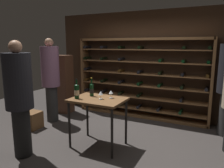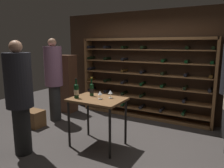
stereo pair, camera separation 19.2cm
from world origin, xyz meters
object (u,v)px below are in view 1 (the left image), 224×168
object	(u,v)px
tasting_table	(98,105)
wine_bottle_green_slim	(92,89)
wine_bottle_black_capsule	(77,91)
wine_crate	(30,120)
wine_glass_stemmed_center	(101,93)
person_guest_khaki	(51,76)
wine_rack	(139,78)
wine_glass_stemmed_right	(111,92)
person_guest_plum_blouse	(19,94)
display_cabinet	(63,84)

from	to	relation	value
tasting_table	wine_bottle_green_slim	distance (m)	0.33
tasting_table	wine_bottle_black_capsule	world-z (taller)	wine_bottle_black_capsule
tasting_table	wine_crate	world-z (taller)	tasting_table
tasting_table	wine_glass_stemmed_center	distance (m)	0.22
wine_crate	wine_bottle_black_capsule	bearing A→B (deg)	-9.39
person_guest_khaki	wine_crate	world-z (taller)	person_guest_khaki
wine_rack	wine_glass_stemmed_right	distance (m)	1.79
tasting_table	wine_crate	xyz separation A→B (m)	(-1.81, 0.08, -0.60)
person_guest_plum_blouse	wine_glass_stemmed_right	distance (m)	1.52
display_cabinet	wine_bottle_black_capsule	bearing A→B (deg)	-44.61
wine_rack	person_guest_khaki	xyz separation A→B (m)	(-1.77, -1.27, 0.11)
person_guest_plum_blouse	display_cabinet	size ratio (longest dim) A/B	1.22
wine_crate	wine_bottle_black_capsule	world-z (taller)	wine_bottle_black_capsule
tasting_table	wine_glass_stemmed_right	bearing A→B (deg)	34.84
wine_rack	display_cabinet	world-z (taller)	wine_rack
display_cabinet	wine_bottle_green_slim	size ratio (longest dim) A/B	4.44
wine_glass_stemmed_center	wine_glass_stemmed_right	bearing A→B (deg)	46.84
wine_bottle_black_capsule	wine_glass_stemmed_center	bearing A→B (deg)	21.16
person_guest_plum_blouse	person_guest_khaki	distance (m)	1.67
tasting_table	wine_crate	bearing A→B (deg)	177.40
wine_glass_stemmed_center	person_guest_plum_blouse	bearing A→B (deg)	-139.94
wine_rack	wine_bottle_black_capsule	xyz separation A→B (m)	(-0.45, -2.08, 0.04)
wine_crate	display_cabinet	distance (m)	1.40
wine_rack	wine_crate	distance (m)	2.78
wine_rack	wine_glass_stemmed_right	bearing A→B (deg)	-87.34
display_cabinet	wine_bottle_black_capsule	size ratio (longest dim) A/B	4.37
tasting_table	person_guest_plum_blouse	xyz separation A→B (m)	(-0.96, -0.86, 0.27)
wine_crate	wine_bottle_green_slim	size ratio (longest dim) A/B	1.36
display_cabinet	wine_bottle_green_slim	world-z (taller)	display_cabinet
wine_crate	wine_bottle_green_slim	world-z (taller)	wine_bottle_green_slim
display_cabinet	wine_glass_stemmed_center	xyz separation A→B (m)	(1.93, -1.35, 0.22)
wine_bottle_green_slim	display_cabinet	bearing A→B (deg)	143.60
wine_rack	person_guest_khaki	size ratio (longest dim) A/B	1.70
person_guest_plum_blouse	wine_bottle_black_capsule	xyz separation A→B (m)	(0.62, 0.70, -0.03)
display_cabinet	wine_glass_stemmed_right	xyz separation A→B (m)	(2.06, -1.21, 0.22)
person_guest_plum_blouse	wine_crate	bearing A→B (deg)	100.03
wine_bottle_black_capsule	wine_bottle_green_slim	bearing A→B (deg)	63.82
wine_crate	wine_glass_stemmed_center	distance (m)	2.04
person_guest_plum_blouse	tasting_table	bearing A→B (deg)	10.10
wine_bottle_green_slim	person_guest_plum_blouse	bearing A→B (deg)	-127.62
person_guest_khaki	wine_crate	size ratio (longest dim) A/B	4.14
wine_bottle_green_slim	wine_glass_stemmed_center	world-z (taller)	wine_bottle_green_slim
person_guest_plum_blouse	display_cabinet	world-z (taller)	person_guest_plum_blouse
wine_bottle_black_capsule	display_cabinet	bearing A→B (deg)	135.39
tasting_table	wine_crate	size ratio (longest dim) A/B	1.98
wine_rack	wine_glass_stemmed_right	size ratio (longest dim) A/B	23.84
wine_rack	wine_bottle_green_slim	world-z (taller)	wine_rack
wine_crate	display_cabinet	world-z (taller)	display_cabinet
display_cabinet	wine_bottle_black_capsule	distance (m)	2.16
display_cabinet	wine_bottle_green_slim	bearing A→B (deg)	-36.40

